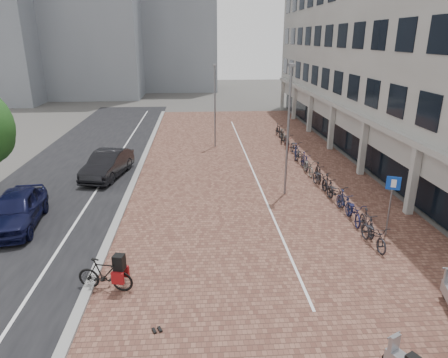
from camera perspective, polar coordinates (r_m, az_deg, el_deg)
ground at (r=15.52m, az=1.55°, el=-11.96°), size 140.00×140.00×0.00m
plaza_brick at (r=26.66m, az=3.41°, el=1.76°), size 14.50×42.00×0.04m
street_asphalt at (r=27.55m, az=-19.93°, el=1.17°), size 8.00×50.00×0.03m
curb at (r=26.70m, az=-11.89°, el=1.53°), size 0.35×42.00×0.14m
lane_line at (r=27.05m, az=-15.87°, el=1.33°), size 0.12×44.00×0.00m
parking_line at (r=26.67m, az=3.84°, el=1.82°), size 0.10×30.00×0.00m
office_building at (r=32.50m, az=23.44°, el=18.57°), size 8.40×40.00×15.00m
car_navy at (r=20.29m, az=-27.37°, el=-3.85°), size 2.46×4.99×1.64m
car_dark at (r=25.48m, az=-16.18°, el=2.01°), size 2.61×5.06×1.59m
hero_bike at (r=14.38m, az=-16.52°, el=-12.77°), size 2.02×0.99×1.38m
shoes at (r=12.62m, az=-9.48°, el=-20.50°), size 0.38×0.36×0.08m
parking_sign at (r=18.11m, az=22.63°, el=-2.26°), size 0.54×0.25×2.71m
lamp_near at (r=21.21m, az=9.04°, el=6.46°), size 0.12×0.12×6.82m
lamp_far at (r=30.90m, az=-1.30°, el=10.12°), size 0.12×0.12×6.18m
bike_row at (r=25.98m, az=11.95°, el=2.07°), size 1.15×21.45×1.05m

